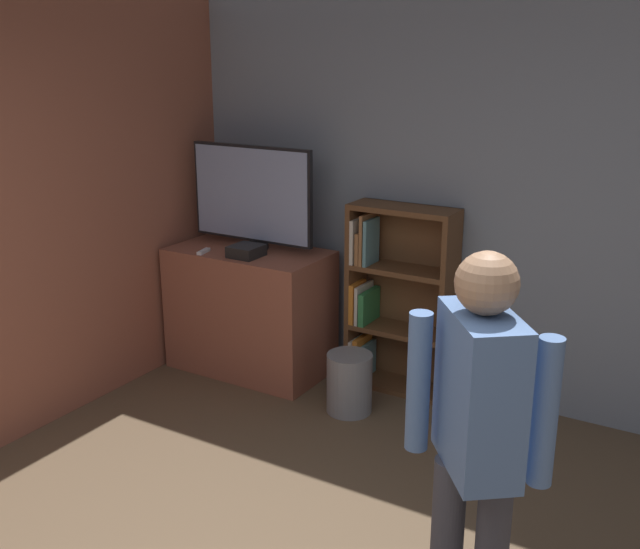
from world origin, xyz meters
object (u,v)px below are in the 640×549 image
(game_console, at_px, (246,251))
(waste_bin, at_px, (349,383))
(television, at_px, (252,196))
(bookshelf, at_px, (393,300))
(person, at_px, (477,427))

(game_console, height_order, waste_bin, game_console)
(television, bearing_deg, waste_bin, -16.81)
(bookshelf, bearing_deg, person, -57.34)
(person, bearing_deg, waste_bin, -176.26)
(television, relative_size, game_console, 4.56)
(television, xyz_separation_m, person, (2.33, -1.82, -0.32))
(television, xyz_separation_m, waste_bin, (0.96, -0.29, -1.10))
(bookshelf, distance_m, waste_bin, 0.67)
(television, relative_size, bookshelf, 0.76)
(game_console, distance_m, waste_bin, 1.16)
(bookshelf, height_order, waste_bin, bookshelf)
(bookshelf, xyz_separation_m, waste_bin, (-0.06, -0.50, -0.44))
(television, distance_m, person, 2.97)
(bookshelf, distance_m, person, 2.43)
(game_console, bearing_deg, person, -35.83)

